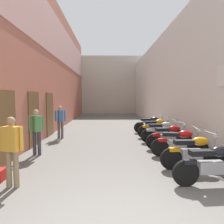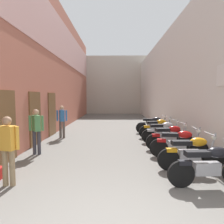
{
  "view_description": "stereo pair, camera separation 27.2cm",
  "coord_description": "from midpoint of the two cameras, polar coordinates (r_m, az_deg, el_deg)",
  "views": [
    {
      "loc": [
        -0.15,
        -2.45,
        2.0
      ],
      "look_at": [
        0.02,
        5.38,
        1.4
      ],
      "focal_mm": 31.84,
      "sensor_mm": 36.0,
      "label": 1
    },
    {
      "loc": [
        0.12,
        -2.45,
        2.0
      ],
      "look_at": [
        0.02,
        5.38,
        1.4
      ],
      "focal_mm": 31.84,
      "sensor_mm": 36.0,
      "label": 2
    }
  ],
  "objects": [
    {
      "name": "building_left",
      "position": [
        13.32,
        -14.1,
        12.25
      ],
      "size": [
        0.45,
        20.73,
        7.64
      ],
      "color": "#B76651",
      "rests_on": "ground"
    },
    {
      "name": "motorcycle_nearest",
      "position": [
        5.07,
        27.63,
        -13.31
      ],
      "size": [
        1.85,
        0.58,
        1.04
      ],
      "color": "black",
      "rests_on": "ground"
    },
    {
      "name": "motorcycle_seventh",
      "position": [
        10.98,
        12.48,
        -3.54
      ],
      "size": [
        1.84,
        0.58,
        1.04
      ],
      "color": "black",
      "rests_on": "ground"
    },
    {
      "name": "pedestrian_by_doorway",
      "position": [
        4.97,
        -26.36,
        -8.67
      ],
      "size": [
        0.52,
        0.28,
        1.57
      ],
      "color": "#8C7251",
      "rests_on": "ground"
    },
    {
      "name": "pedestrian_mid_alley",
      "position": [
        7.29,
        -19.92,
        -4.4
      ],
      "size": [
        0.52,
        0.39,
        1.57
      ],
      "color": "#383842",
      "rests_on": "ground"
    },
    {
      "name": "motorcycle_fourth",
      "position": [
        7.91,
        17.24,
        -6.72
      ],
      "size": [
        1.85,
        0.58,
        1.04
      ],
      "color": "black",
      "rests_on": "ground"
    },
    {
      "name": "motorcycle_fifth",
      "position": [
        8.9,
        15.33,
        -5.45
      ],
      "size": [
        1.85,
        0.58,
        1.04
      ],
      "color": "black",
      "rests_on": "ground"
    },
    {
      "name": "motorcycle_second",
      "position": [
        5.95,
        23.15,
        -10.54
      ],
      "size": [
        1.85,
        0.58,
        1.04
      ],
      "color": "black",
      "rests_on": "ground"
    },
    {
      "name": "building_far_end",
      "position": [
        24.22,
        0.77,
        7.63
      ],
      "size": [
        9.32,
        2.0,
        6.72
      ],
      "primitive_type": "cube",
      "color": "beige",
      "rests_on": "ground"
    },
    {
      "name": "building_right",
      "position": [
        13.28,
        15.6,
        8.2
      ],
      "size": [
        0.45,
        20.73,
        5.83
      ],
      "color": "silver",
      "rests_on": "ground"
    },
    {
      "name": "motorcycle_third",
      "position": [
        6.93,
        19.72,
        -8.34
      ],
      "size": [
        1.84,
        0.58,
        1.04
      ],
      "color": "black",
      "rests_on": "ground"
    },
    {
      "name": "pedestrian_further_down",
      "position": [
        9.86,
        -13.43,
        -2.02
      ],
      "size": [
        0.52,
        0.39,
        1.57
      ],
      "color": "#564C47",
      "rests_on": "ground"
    },
    {
      "name": "motorcycle_sixth",
      "position": [
        9.92,
        13.78,
        -4.41
      ],
      "size": [
        1.85,
        0.58,
        1.04
      ],
      "color": "black",
      "rests_on": "ground"
    },
    {
      "name": "ground_plane",
      "position": [
        11.0,
        0.8,
        -6.07
      ],
      "size": [
        36.73,
        36.73,
        0.0
      ],
      "primitive_type": "plane",
      "color": "#66635E"
    }
  ]
}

